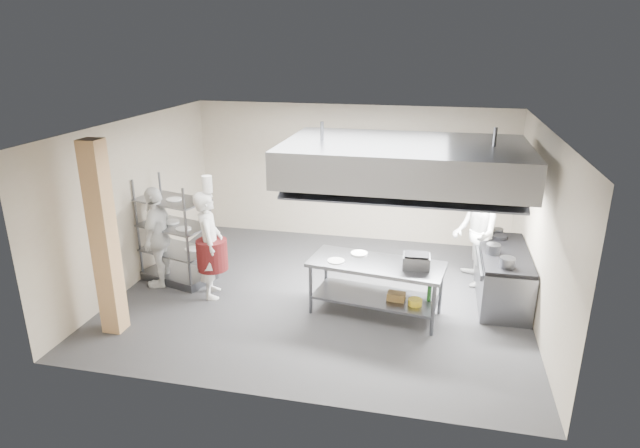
% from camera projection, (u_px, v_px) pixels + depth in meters
% --- Properties ---
extents(floor, '(7.00, 7.00, 0.00)m').
position_uv_depth(floor, '(322.00, 294.00, 9.55)').
color(floor, '#282829').
rests_on(floor, ground).
extents(ceiling, '(7.00, 7.00, 0.00)m').
position_uv_depth(ceiling, '(323.00, 125.00, 8.57)').
color(ceiling, silver).
rests_on(ceiling, wall_back).
extents(wall_back, '(7.00, 0.00, 7.00)m').
position_uv_depth(wall_back, '(351.00, 173.00, 11.83)').
color(wall_back, '#B7A891').
rests_on(wall_back, ground).
extents(wall_left, '(0.00, 6.00, 6.00)m').
position_uv_depth(wall_left, '(136.00, 201.00, 9.78)').
color(wall_left, '#B7A891').
rests_on(wall_left, ground).
extents(wall_right, '(0.00, 6.00, 6.00)m').
position_uv_depth(wall_right, '(541.00, 229.00, 8.34)').
color(wall_right, '#B7A891').
rests_on(wall_right, ground).
extents(column, '(0.30, 0.30, 3.00)m').
position_uv_depth(column, '(104.00, 240.00, 7.91)').
color(column, tan).
rests_on(column, floor).
extents(exhaust_hood, '(4.00, 2.50, 0.60)m').
position_uv_depth(exhaust_hood, '(404.00, 161.00, 8.87)').
color(exhaust_hood, gray).
rests_on(exhaust_hood, ceiling).
extents(hood_strip_a, '(1.60, 0.12, 0.04)m').
position_uv_depth(hood_strip_a, '(350.00, 177.00, 9.16)').
color(hood_strip_a, white).
rests_on(hood_strip_a, exhaust_hood).
extents(hood_strip_b, '(1.60, 0.12, 0.04)m').
position_uv_depth(hood_strip_b, '(458.00, 182.00, 8.79)').
color(hood_strip_b, white).
rests_on(hood_strip_b, exhaust_hood).
extents(wall_shelf, '(1.50, 0.28, 0.04)m').
position_uv_depth(wall_shelf, '(434.00, 179.00, 11.31)').
color(wall_shelf, gray).
rests_on(wall_shelf, wall_back).
extents(island, '(2.26, 1.20, 0.91)m').
position_uv_depth(island, '(376.00, 288.00, 8.74)').
color(island, gray).
rests_on(island, floor).
extents(island_worktop, '(2.26, 1.20, 0.06)m').
position_uv_depth(island_worktop, '(376.00, 264.00, 8.60)').
color(island_worktop, gray).
rests_on(island_worktop, island).
extents(island_undershelf, '(2.08, 1.08, 0.04)m').
position_uv_depth(island_undershelf, '(375.00, 297.00, 8.79)').
color(island_undershelf, slate).
rests_on(island_undershelf, island).
extents(pass_rack, '(1.45, 1.08, 1.94)m').
position_uv_depth(pass_rack, '(175.00, 231.00, 9.84)').
color(pass_rack, gray).
rests_on(pass_rack, floor).
extents(cooking_range, '(0.80, 2.00, 0.84)m').
position_uv_depth(cooking_range, '(502.00, 277.00, 9.24)').
color(cooking_range, gray).
rests_on(cooking_range, floor).
extents(range_top, '(0.78, 1.96, 0.06)m').
position_uv_depth(range_top, '(505.00, 253.00, 9.09)').
color(range_top, black).
rests_on(range_top, cooking_range).
extents(chef_head, '(0.68, 0.82, 1.91)m').
position_uv_depth(chef_head, '(209.00, 245.00, 9.21)').
color(chef_head, silver).
rests_on(chef_head, floor).
extents(chef_line, '(0.87, 1.05, 1.94)m').
position_uv_depth(chef_line, '(475.00, 233.00, 9.71)').
color(chef_line, silver).
rests_on(chef_line, floor).
extents(chef_plating, '(0.61, 1.15, 1.87)m').
position_uv_depth(chef_plating, '(158.00, 236.00, 9.66)').
color(chef_plating, white).
rests_on(chef_plating, floor).
extents(griddle, '(0.43, 0.34, 0.21)m').
position_uv_depth(griddle, '(416.00, 262.00, 8.37)').
color(griddle, slate).
rests_on(griddle, island_worktop).
extents(wicker_basket, '(0.30, 0.22, 0.12)m').
position_uv_depth(wicker_basket, '(396.00, 296.00, 8.63)').
color(wicker_basket, '#96663C').
rests_on(wicker_basket, island_undershelf).
extents(stockpot, '(0.24, 0.24, 0.16)m').
position_uv_depth(stockpot, '(493.00, 249.00, 8.96)').
color(stockpot, gray).
rests_on(stockpot, range_top).
extents(plate_stack, '(0.28, 0.28, 0.05)m').
position_uv_depth(plate_stack, '(176.00, 248.00, 9.96)').
color(plate_stack, white).
rests_on(plate_stack, pass_rack).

